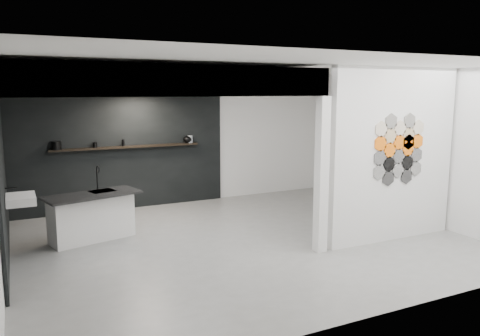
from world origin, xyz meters
name	(u,v)px	position (x,y,z in m)	size (l,w,h in m)	color
floor	(243,240)	(0.00, 0.00, -0.01)	(7.00, 6.00, 0.01)	slate
partition_panel	(393,155)	(2.23, -1.00, 1.40)	(2.45, 0.15, 2.80)	silver
bay_clad_back	(121,153)	(-1.30, 2.97, 1.18)	(4.40, 0.04, 2.35)	black
bay_clad_left	(2,177)	(-3.47, 1.00, 1.18)	(0.04, 4.00, 2.35)	black
bulkhead	(144,83)	(-1.30, 1.00, 2.55)	(4.40, 4.00, 0.40)	silver
corner_column	(322,176)	(0.82, -1.00, 1.18)	(0.16, 0.16, 2.35)	silver
fascia_beam	(183,81)	(-1.30, -0.92, 2.55)	(4.40, 0.16, 0.40)	silver
wall_basin	(21,199)	(-3.24, 0.80, 0.85)	(0.40, 0.60, 0.12)	silver
display_shelf	(127,147)	(-1.20, 2.87, 1.30)	(3.00, 0.15, 0.04)	black
kitchen_island	(92,216)	(-2.21, 1.10, 0.40)	(1.60, 1.00, 1.19)	silver
stockpot	(56,145)	(-2.55, 2.87, 1.40)	(0.19, 0.19, 0.16)	black
kettle	(187,139)	(0.09, 2.87, 1.40)	(0.18, 0.18, 0.16)	black
glass_bowl	(190,141)	(0.15, 2.87, 1.36)	(0.12, 0.12, 0.09)	gray
glass_vase	(190,139)	(0.15, 2.87, 1.40)	(0.11, 0.11, 0.16)	gray
bottle_dark	(123,143)	(-1.28, 2.87, 1.39)	(0.05, 0.05, 0.14)	black
utensil_cup	(95,145)	(-1.83, 2.87, 1.37)	(0.09, 0.09, 0.11)	black
hex_tile_cluster	(399,149)	(2.26, -1.09, 1.50)	(1.04, 0.02, 1.16)	silver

